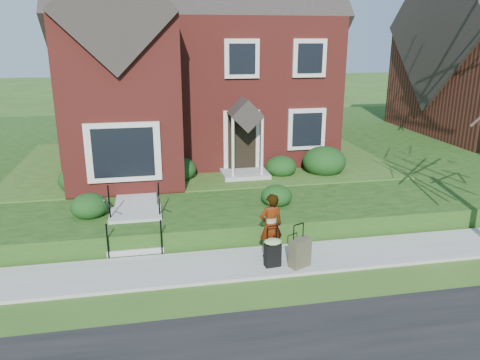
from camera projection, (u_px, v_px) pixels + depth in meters
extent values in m
plane|color=#2D5119|center=(241.00, 265.00, 11.33)|extent=(120.00, 120.00, 0.00)
cube|color=#9E9B93|center=(241.00, 264.00, 11.32)|extent=(60.00, 1.60, 0.08)
cube|color=#1A3B10|center=(279.00, 147.00, 22.21)|extent=(44.00, 20.00, 0.60)
cube|color=#9E9B93|center=(137.00, 185.00, 15.39)|extent=(1.20, 6.00, 0.06)
cube|color=maroon|center=(195.00, 87.00, 19.76)|extent=(10.00, 8.00, 5.40)
cube|color=maroon|center=(122.00, 103.00, 14.74)|extent=(3.60, 2.40, 5.40)
cube|color=silver|center=(124.00, 152.00, 14.04)|extent=(2.20, 0.30, 1.80)
cube|color=black|center=(242.00, 144.00, 16.65)|extent=(1.00, 0.12, 2.10)
cube|color=black|center=(307.00, 129.00, 16.96)|extent=(1.40, 0.10, 1.50)
cube|color=#9E9B93|center=(136.00, 250.00, 11.77)|extent=(1.40, 0.30, 0.15)
cube|color=#9E9B93|center=(136.00, 240.00, 12.01)|extent=(1.40, 0.30, 0.15)
cube|color=#9E9B93|center=(136.00, 230.00, 12.25)|extent=(1.40, 0.30, 0.15)
cube|color=#9E9B93|center=(135.00, 220.00, 12.49)|extent=(1.40, 0.30, 0.15)
cube|color=#9E9B93|center=(136.00, 213.00, 13.00)|extent=(1.40, 0.80, 0.15)
cylinder|color=black|center=(108.00, 241.00, 11.40)|extent=(0.04, 0.04, 0.90)
cylinder|color=black|center=(109.00, 202.00, 12.36)|extent=(0.04, 0.04, 0.90)
cylinder|color=black|center=(161.00, 237.00, 11.64)|extent=(0.04, 0.04, 0.90)
cylinder|color=black|center=(159.00, 199.00, 12.59)|extent=(0.04, 0.04, 0.90)
ellipsoid|color=#103712|center=(78.00, 177.00, 14.89)|extent=(1.26, 1.26, 0.88)
ellipsoid|color=#103712|center=(178.00, 167.00, 16.07)|extent=(1.22, 1.22, 0.86)
ellipsoid|color=#103712|center=(281.00, 164.00, 16.56)|extent=(1.09, 1.09, 0.77)
ellipsoid|color=#103712|center=(324.00, 158.00, 16.75)|extent=(1.55, 1.55, 1.08)
ellipsoid|color=#103712|center=(89.00, 204.00, 12.74)|extent=(1.00, 1.00, 0.70)
ellipsoid|color=#103712|center=(277.00, 194.00, 13.65)|extent=(0.91, 0.91, 0.64)
imported|color=#999999|center=(271.00, 226.00, 11.37)|extent=(0.65, 0.48, 1.64)
cube|color=black|center=(273.00, 255.00, 11.04)|extent=(0.40, 0.25, 0.57)
cylinder|color=black|center=(273.00, 227.00, 10.84)|extent=(0.23, 0.05, 0.03)
cylinder|color=black|center=(268.00, 236.00, 10.88)|extent=(0.02, 0.02, 0.43)
cylinder|color=black|center=(278.00, 235.00, 10.92)|extent=(0.02, 0.02, 0.43)
cylinder|color=black|center=(267.00, 265.00, 11.09)|extent=(0.05, 0.06, 0.06)
cylinder|color=black|center=(278.00, 264.00, 11.14)|extent=(0.05, 0.06, 0.06)
ellipsoid|color=#8BB96A|center=(273.00, 241.00, 10.94)|extent=(0.45, 0.38, 0.13)
cube|color=#4B4732|center=(300.00, 253.00, 11.01)|extent=(0.56, 0.45, 0.70)
cylinder|color=black|center=(301.00, 225.00, 10.81)|extent=(0.28, 0.15, 0.03)
cylinder|color=black|center=(295.00, 233.00, 10.83)|extent=(0.02, 0.02, 0.34)
cylinder|color=black|center=(307.00, 232.00, 10.88)|extent=(0.02, 0.02, 0.34)
cylinder|color=black|center=(293.00, 266.00, 11.07)|extent=(0.06, 0.07, 0.06)
cylinder|color=black|center=(306.00, 264.00, 11.13)|extent=(0.06, 0.07, 0.06)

